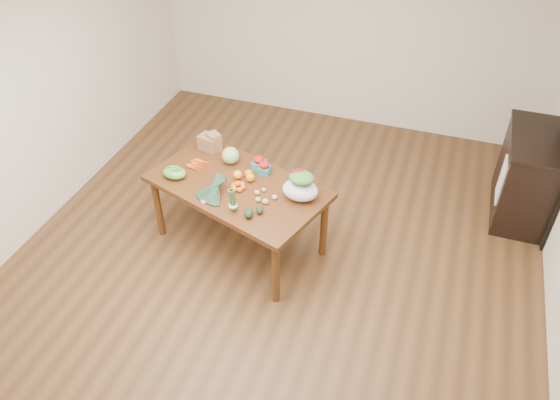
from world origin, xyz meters
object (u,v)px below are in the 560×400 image
(kale_bunch, at_px, (210,190))
(paper_bag, at_px, (209,141))
(cabbage, at_px, (231,156))
(asparagus_bundle, at_px, (233,200))
(salad_bag, at_px, (300,187))
(dining_table, at_px, (239,215))
(cabinet, at_px, (526,176))
(mandarin_cluster, at_px, (237,185))

(kale_bunch, bearing_deg, paper_bag, 133.65)
(cabbage, xyz_separation_m, asparagus_bundle, (0.31, -0.67, 0.04))
(paper_bag, xyz_separation_m, kale_bunch, (0.34, -0.71, -0.02))
(kale_bunch, bearing_deg, salad_bag, 36.51)
(cabbage, height_order, asparagus_bundle, asparagus_bundle)
(asparagus_bundle, distance_m, salad_bag, 0.62)
(paper_bag, distance_m, asparagus_bundle, 1.02)
(dining_table, distance_m, asparagus_bundle, 0.63)
(paper_bag, distance_m, cabbage, 0.33)
(dining_table, relative_size, salad_bag, 5.04)
(cabinet, relative_size, paper_bag, 3.80)
(paper_bag, relative_size, salad_bag, 0.82)
(mandarin_cluster, bearing_deg, dining_table, 116.37)
(dining_table, distance_m, cabinet, 3.01)
(cabinet, height_order, salad_bag, salad_bag)
(cabbage, bearing_deg, mandarin_cluster, -58.86)
(asparagus_bundle, bearing_deg, dining_table, 126.04)
(asparagus_bundle, bearing_deg, kale_bunch, 175.65)
(paper_bag, xyz_separation_m, salad_bag, (1.10, -0.46, 0.03))
(salad_bag, bearing_deg, asparagus_bundle, -143.97)
(mandarin_cluster, height_order, salad_bag, salad_bag)
(kale_bunch, distance_m, asparagus_bundle, 0.29)
(cabinet, distance_m, asparagus_bundle, 3.13)
(cabbage, relative_size, salad_bag, 0.52)
(dining_table, distance_m, salad_bag, 0.80)
(dining_table, height_order, salad_bag, salad_bag)
(paper_bag, height_order, asparagus_bundle, asparagus_bundle)
(cabinet, relative_size, asparagus_bundle, 4.08)
(mandarin_cluster, bearing_deg, asparagus_bundle, -73.97)
(cabbage, distance_m, mandarin_cluster, 0.43)
(kale_bunch, xyz_separation_m, salad_bag, (0.77, 0.25, 0.05))
(dining_table, height_order, mandarin_cluster, mandarin_cluster)
(mandarin_cluster, relative_size, kale_bunch, 0.45)
(paper_bag, relative_size, kale_bunch, 0.67)
(cabinet, xyz_separation_m, paper_bag, (-3.12, -0.99, 0.38))
(paper_bag, height_order, cabbage, paper_bag)
(paper_bag, bearing_deg, mandarin_cluster, -44.86)
(cabinet, bearing_deg, paper_bag, -162.46)
(paper_bag, height_order, kale_bunch, paper_bag)
(cabinet, xyz_separation_m, salad_bag, (-2.02, -1.45, 0.41))
(salad_bag, bearing_deg, kale_bunch, -161.80)
(salad_bag, bearing_deg, paper_bag, 157.36)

